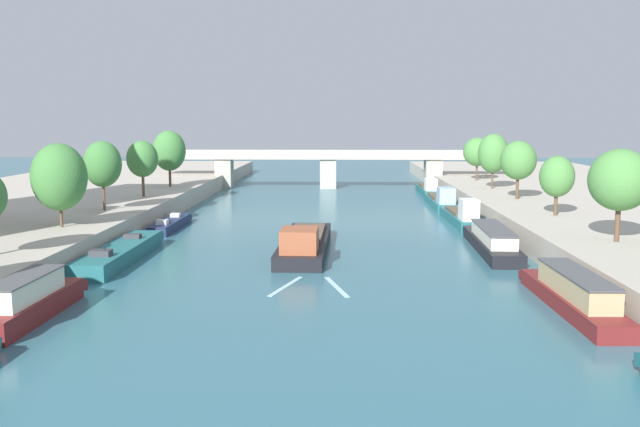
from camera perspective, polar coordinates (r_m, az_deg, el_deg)
The scene contains 20 objects.
barge_midriver at distance 60.69m, azimuth -1.32°, elevation -2.44°, with size 4.49×19.59×3.00m.
wake_behind_barge at distance 48.30m, azimuth -0.75°, elevation -6.20°, with size 5.60×5.95×0.03m.
moored_boat_left_second at distance 43.84m, azimuth -23.35°, elevation -6.79°, with size 2.54×11.31×2.74m.
moored_boat_left_end at distance 59.38m, azimuth -16.52°, elevation -3.19°, with size 3.02×16.88×2.45m.
moored_boat_left_gap_after at distance 75.55m, azimuth -12.55°, elevation -0.86°, with size 2.19×11.95×2.10m.
moored_boat_right_end at distance 45.09m, azimuth 20.64°, elevation -6.37°, with size 2.69×14.88×2.52m.
moored_boat_right_far at distance 63.01m, azimuth 14.34°, elevation -2.23°, with size 3.39×16.97×2.32m.
moored_boat_right_gap_after at distance 78.59m, azimuth 11.90°, elevation -0.20°, with size 2.69×14.55×3.34m.
moored_boat_right_lone at distance 94.16m, azimuth 10.22°, elevation 1.11°, with size 2.91×15.84×3.06m.
moored_boat_right_downstream at distance 109.98m, azimuth 9.10°, elevation 2.08°, with size 2.43×13.45×2.87m.
tree_left_far at distance 63.46m, azimuth -21.24°, elevation 2.90°, with size 4.79×4.79×7.43m.
tree_left_distant at distance 73.93m, azimuth -17.95°, elevation 4.01°, with size 3.91×3.91×7.31m.
tree_left_third at distance 86.10m, azimuth -14.83°, elevation 4.49°, with size 3.86×3.86×6.95m.
tree_left_midway at distance 98.48m, azimuth -12.66°, elevation 5.21°, with size 4.66×4.66×8.01m.
tree_right_end_of_row at distance 56.79m, azimuth 24.09°, elevation 2.60°, with size 4.75×4.75×7.25m.
tree_right_midway at distance 70.56m, azimuth 19.45°, elevation 2.96°, with size 3.41×3.41×5.94m.
tree_right_past_mid at distance 84.12m, azimuth 16.46°, elevation 4.34°, with size 4.28×4.28×7.01m.
tree_right_second at distance 96.45m, azimuth 14.47°, elevation 4.95°, with size 4.18×4.18×7.60m.
tree_right_by_lamp at distance 109.42m, azimuth 13.19°, elevation 5.11°, with size 4.42×4.42×6.77m.
bridge_far at distance 118.14m, azimuth 0.70°, elevation 4.21°, with size 60.68×4.40×6.62m.
Camera 1 is at (1.86, -16.96, 11.75)m, focal length 37.76 mm.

